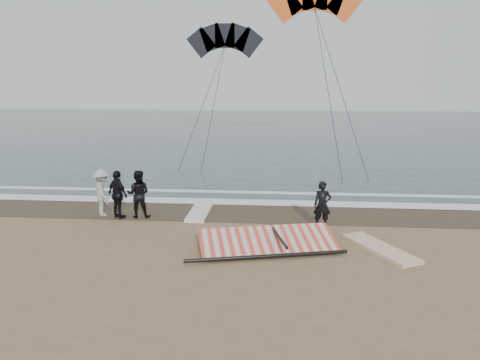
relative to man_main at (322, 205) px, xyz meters
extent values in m
plane|color=#8C704C|center=(-2.19, -2.85, -0.82)|extent=(120.00, 120.00, 0.00)
cube|color=#233838|center=(-2.19, 30.15, -0.80)|extent=(120.00, 54.00, 0.02)
cube|color=#4C3D2B|center=(-2.19, 1.65, -0.81)|extent=(120.00, 2.80, 0.01)
cube|color=white|center=(-2.19, 3.05, -0.79)|extent=(120.00, 0.90, 0.01)
cube|color=white|center=(-2.19, 4.75, -0.79)|extent=(120.00, 0.45, 0.01)
imported|color=black|center=(0.00, 0.00, 0.00)|extent=(0.61, 0.41, 1.63)
cube|color=silver|center=(1.57, -1.99, -0.76)|extent=(2.01, 2.80, 0.11)
cube|color=white|center=(-4.48, 1.48, -0.76)|extent=(0.71, 2.66, 0.11)
imported|color=black|center=(-6.63, 0.70, 0.07)|extent=(0.91, 0.73, 1.77)
imported|color=black|center=(-7.33, 0.50, 0.07)|extent=(1.10, 0.96, 1.78)
imported|color=#A8A8A3|center=(-8.03, 0.80, 0.07)|extent=(1.19, 1.31, 1.77)
cube|color=black|center=(-1.98, -1.67, -0.76)|extent=(2.88, 1.32, 0.11)
cube|color=red|center=(-1.78, -2.27, -0.52)|extent=(4.35, 2.51, 0.43)
cylinder|color=black|center=(-1.78, -3.05, -0.71)|extent=(4.62, 1.24, 0.11)
cylinder|color=black|center=(-1.48, -2.27, -0.37)|extent=(0.57, 2.01, 0.09)
cylinder|color=#262626|center=(1.18, 12.87, 4.05)|extent=(0.04, 0.04, 14.23)
cylinder|color=#262626|center=(1.83, 12.87, 4.05)|extent=(0.04, 0.04, 14.37)
cylinder|color=#262626|center=(-6.65, 17.37, 3.04)|extent=(0.04, 0.04, 17.65)
cylinder|color=#262626|center=(-5.95, 16.93, 3.04)|extent=(0.04, 0.04, 18.44)
camera|label=1|loc=(-1.50, -15.55, 4.27)|focal=35.00mm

